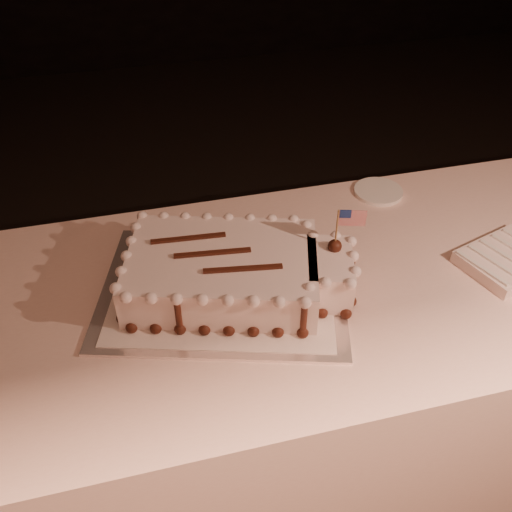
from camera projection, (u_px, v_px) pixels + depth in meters
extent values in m
cube|color=#FBD2C2|center=(307.00, 378.00, 1.62)|extent=(2.40, 0.80, 0.75)
cube|color=white|center=(223.00, 289.00, 1.35)|extent=(0.67, 0.57, 0.01)
cube|color=white|center=(223.00, 288.00, 1.35)|extent=(0.60, 0.52, 0.00)
cube|color=white|center=(222.00, 271.00, 1.32)|extent=(0.49, 0.40, 0.10)
cube|color=white|center=(329.00, 274.00, 1.31)|extent=(0.14, 0.19, 0.10)
sphere|color=#481E12|center=(132.00, 327.00, 1.24)|extent=(0.03, 0.03, 0.03)
sphere|color=#481E12|center=(156.00, 328.00, 1.24)|extent=(0.03, 0.03, 0.03)
sphere|color=#481E12|center=(180.00, 329.00, 1.24)|extent=(0.03, 0.03, 0.03)
sphere|color=#481E12|center=(204.00, 330.00, 1.24)|extent=(0.03, 0.03, 0.03)
sphere|color=#481E12|center=(229.00, 330.00, 1.23)|extent=(0.03, 0.03, 0.03)
sphere|color=#481E12|center=(253.00, 331.00, 1.23)|extent=(0.03, 0.03, 0.03)
sphere|color=#481E12|center=(278.00, 332.00, 1.23)|extent=(0.03, 0.03, 0.03)
sphere|color=#481E12|center=(303.00, 333.00, 1.23)|extent=(0.03, 0.03, 0.03)
sphere|color=#481E12|center=(307.00, 318.00, 1.26)|extent=(0.03, 0.03, 0.03)
sphere|color=#481E12|center=(322.00, 313.00, 1.27)|extent=(0.03, 0.03, 0.03)
sphere|color=#481E12|center=(346.00, 313.00, 1.27)|extent=(0.03, 0.03, 0.03)
sphere|color=#481E12|center=(351.00, 301.00, 1.30)|extent=(0.03, 0.03, 0.03)
sphere|color=#481E12|center=(349.00, 286.00, 1.34)|extent=(0.03, 0.03, 0.03)
sphere|color=#481E12|center=(347.00, 271.00, 1.38)|extent=(0.03, 0.03, 0.03)
sphere|color=#481E12|center=(332.00, 265.00, 1.40)|extent=(0.03, 0.03, 0.03)
sphere|color=#481E12|center=(311.00, 265.00, 1.40)|extent=(0.03, 0.03, 0.03)
sphere|color=#481E12|center=(304.00, 254.00, 1.43)|extent=(0.03, 0.03, 0.03)
sphere|color=#481E12|center=(292.00, 249.00, 1.45)|extent=(0.03, 0.03, 0.03)
sphere|color=#481E12|center=(271.00, 248.00, 1.45)|extent=(0.03, 0.03, 0.03)
sphere|color=#481E12|center=(250.00, 247.00, 1.45)|extent=(0.03, 0.03, 0.03)
sphere|color=#481E12|center=(229.00, 247.00, 1.45)|extent=(0.03, 0.03, 0.03)
sphere|color=#481E12|center=(209.00, 246.00, 1.46)|extent=(0.03, 0.03, 0.03)
sphere|color=#481E12|center=(188.00, 246.00, 1.46)|extent=(0.03, 0.03, 0.03)
sphere|color=#481E12|center=(167.00, 245.00, 1.46)|extent=(0.03, 0.03, 0.03)
sphere|color=#481E12|center=(147.00, 245.00, 1.46)|extent=(0.03, 0.03, 0.03)
sphere|color=#481E12|center=(141.00, 257.00, 1.42)|extent=(0.03, 0.03, 0.03)
sphere|color=#481E12|center=(137.00, 271.00, 1.38)|extent=(0.03, 0.03, 0.03)
sphere|color=#481E12|center=(132.00, 286.00, 1.34)|extent=(0.03, 0.03, 0.03)
sphere|color=#481E12|center=(127.00, 301.00, 1.30)|extent=(0.03, 0.03, 0.03)
sphere|color=#481E12|center=(122.00, 318.00, 1.26)|extent=(0.03, 0.03, 0.03)
sphere|color=white|center=(125.00, 298.00, 1.18)|extent=(0.03, 0.03, 0.03)
sphere|color=white|center=(151.00, 298.00, 1.18)|extent=(0.03, 0.03, 0.03)
sphere|color=white|center=(176.00, 299.00, 1.18)|extent=(0.03, 0.03, 0.03)
sphere|color=white|center=(202.00, 300.00, 1.18)|extent=(0.03, 0.03, 0.03)
sphere|color=white|center=(228.00, 301.00, 1.18)|extent=(0.03, 0.03, 0.03)
sphere|color=white|center=(253.00, 301.00, 1.17)|extent=(0.03, 0.03, 0.03)
sphere|color=white|center=(279.00, 302.00, 1.17)|extent=(0.03, 0.03, 0.03)
sphere|color=white|center=(305.00, 303.00, 1.17)|extent=(0.03, 0.03, 0.03)
sphere|color=white|center=(309.00, 289.00, 1.20)|extent=(0.03, 0.03, 0.03)
sphere|color=white|center=(325.00, 283.00, 1.22)|extent=(0.03, 0.03, 0.03)
sphere|color=white|center=(350.00, 284.00, 1.21)|extent=(0.03, 0.03, 0.03)
sphere|color=white|center=(355.00, 272.00, 1.24)|extent=(0.03, 0.03, 0.03)
sphere|color=white|center=(353.00, 256.00, 1.28)|extent=(0.03, 0.03, 0.03)
sphere|color=white|center=(351.00, 242.00, 1.33)|extent=(0.03, 0.03, 0.03)
sphere|color=white|center=(335.00, 236.00, 1.34)|extent=(0.03, 0.03, 0.03)
sphere|color=white|center=(313.00, 236.00, 1.34)|extent=(0.03, 0.03, 0.03)
sphere|color=white|center=(306.00, 226.00, 1.37)|extent=(0.03, 0.03, 0.03)
sphere|color=white|center=(293.00, 220.00, 1.39)|extent=(0.03, 0.03, 0.03)
sphere|color=white|center=(272.00, 219.00, 1.39)|extent=(0.03, 0.03, 0.03)
sphere|color=white|center=(250.00, 219.00, 1.39)|extent=(0.03, 0.03, 0.03)
sphere|color=white|center=(228.00, 218.00, 1.40)|extent=(0.03, 0.03, 0.03)
sphere|color=white|center=(207.00, 218.00, 1.40)|extent=(0.03, 0.03, 0.03)
sphere|color=white|center=(185.00, 217.00, 1.40)|extent=(0.03, 0.03, 0.03)
sphere|color=white|center=(164.00, 217.00, 1.40)|extent=(0.03, 0.03, 0.03)
sphere|color=white|center=(142.00, 216.00, 1.40)|extent=(0.03, 0.03, 0.03)
sphere|color=white|center=(136.00, 228.00, 1.37)|extent=(0.03, 0.03, 0.03)
sphere|color=white|center=(131.00, 242.00, 1.33)|extent=(0.03, 0.03, 0.03)
sphere|color=white|center=(126.00, 256.00, 1.28)|extent=(0.03, 0.03, 0.03)
sphere|color=white|center=(121.00, 272.00, 1.24)|extent=(0.03, 0.03, 0.03)
sphere|color=white|center=(116.00, 289.00, 1.20)|extent=(0.03, 0.03, 0.03)
cylinder|color=#481E12|center=(178.00, 315.00, 1.21)|extent=(0.01, 0.01, 0.09)
sphere|color=#481E12|center=(180.00, 328.00, 1.24)|extent=(0.02, 0.02, 0.02)
cylinder|color=#481E12|center=(304.00, 319.00, 1.20)|extent=(0.01, 0.01, 0.09)
sphere|color=#481E12|center=(303.00, 332.00, 1.23)|extent=(0.02, 0.02, 0.02)
cylinder|color=#481E12|center=(351.00, 272.00, 1.32)|extent=(0.01, 0.01, 0.09)
sphere|color=#481E12|center=(349.00, 285.00, 1.34)|extent=(0.02, 0.02, 0.02)
cylinder|color=#481E12|center=(293.00, 235.00, 1.42)|extent=(0.01, 0.01, 0.09)
sphere|color=#481E12|center=(292.00, 248.00, 1.45)|extent=(0.02, 0.02, 0.02)
cylinder|color=#481E12|center=(187.00, 233.00, 1.43)|extent=(0.01, 0.01, 0.09)
sphere|color=#481E12|center=(188.00, 245.00, 1.46)|extent=(0.02, 0.02, 0.02)
cylinder|color=#481E12|center=(129.00, 272.00, 1.32)|extent=(0.01, 0.01, 0.09)
sphere|color=#481E12|center=(132.00, 285.00, 1.34)|extent=(0.02, 0.02, 0.02)
cube|color=#481E12|center=(188.00, 238.00, 1.32)|extent=(0.17, 0.03, 0.01)
cube|color=#481E12|center=(212.00, 253.00, 1.28)|extent=(0.17, 0.03, 0.01)
cube|color=#481E12|center=(243.00, 269.00, 1.24)|extent=(0.17, 0.04, 0.01)
sphere|color=#481E12|center=(335.00, 246.00, 1.29)|extent=(0.03, 0.03, 0.03)
cylinder|color=#AA7948|center=(336.00, 233.00, 1.27)|extent=(0.00, 0.00, 0.12)
cube|color=red|center=(353.00, 218.00, 1.24)|extent=(0.06, 0.02, 0.04)
cube|color=navy|center=(345.00, 214.00, 1.24)|extent=(0.03, 0.01, 0.02)
cube|color=white|center=(510.00, 259.00, 1.42)|extent=(0.27, 0.23, 0.03)
cube|color=white|center=(482.00, 268.00, 1.37)|extent=(0.06, 0.14, 0.01)
cube|color=white|center=(494.00, 262.00, 1.38)|extent=(0.06, 0.14, 0.01)
cube|color=white|center=(506.00, 256.00, 1.40)|extent=(0.06, 0.14, 0.01)
cylinder|color=white|center=(378.00, 191.00, 1.67)|extent=(0.14, 0.14, 0.01)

